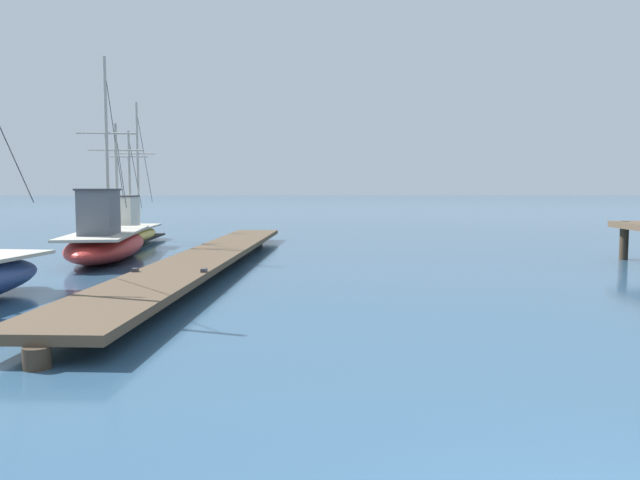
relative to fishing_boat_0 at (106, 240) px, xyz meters
The scene contains 3 objects.
floating_dock 4.30m from the fishing_boat_0, 31.08° to the right, with size 3.37×20.91×0.53m.
fishing_boat_0 is the anchor object (origin of this frame).
fishing_boat_2 5.82m from the fishing_boat_0, 98.44° to the left, with size 1.89×8.18×6.18m.
Camera 1 is at (-2.43, -3.31, 2.37)m, focal length 35.13 mm.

